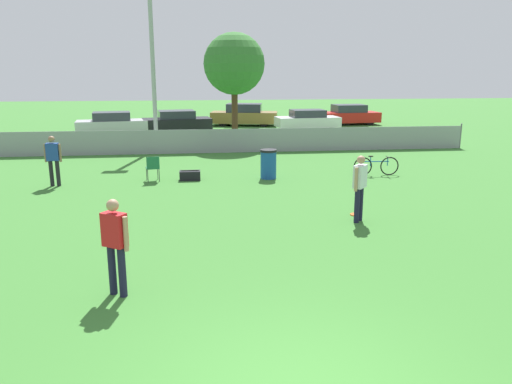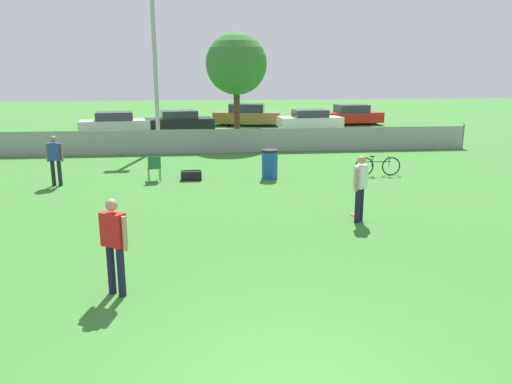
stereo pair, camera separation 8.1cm
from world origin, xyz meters
TOP-DOWN VIEW (x-y plane):
  - fence_backline at (0.00, 18.00)m, footprint 23.70×0.07m
  - light_pole at (-3.00, 19.41)m, footprint 0.90×0.36m
  - tree_near_pole at (0.94, 20.95)m, footprint 3.11×3.11m
  - player_receiver_white at (2.93, 6.72)m, footprint 0.43×0.45m
  - player_thrower_red at (-2.50, 3.08)m, footprint 0.48×0.41m
  - spectator_in_blue at (-5.77, 11.79)m, footprint 0.54×0.23m
  - frisbee_disc at (3.06, 7.28)m, footprint 0.30×0.30m
  - folding_chair_sideline at (-2.61, 12.15)m, footprint 0.51×0.51m
  - bicycle_sideline at (5.39, 12.16)m, footprint 1.67×0.44m
  - trash_bin at (1.42, 12.14)m, footprint 0.58×0.58m
  - gear_bag_sideline at (-1.34, 12.20)m, footprint 0.72×0.40m
  - parked_car_silver at (-6.01, 25.47)m, footprint 4.27×2.23m
  - parked_car_dark at (-2.24, 26.23)m, footprint 4.37×2.43m
  - parked_car_tan at (2.29, 29.60)m, footprint 4.80×2.66m
  - parked_car_white at (6.06, 26.50)m, footprint 4.12×2.01m
  - parked_car_red at (9.66, 29.35)m, footprint 4.27×2.11m

SIDE VIEW (x-z plane):
  - frisbee_disc at x=3.06m, z-range 0.00..0.03m
  - gear_bag_sideline at x=-1.34m, z-range -0.01..0.34m
  - bicycle_sideline at x=5.39m, z-range -0.01..0.72m
  - folding_chair_sideline at x=-2.61m, z-range 0.08..0.96m
  - trash_bin at x=1.42m, z-range 0.00..1.04m
  - fence_backline at x=0.00m, z-range -0.05..1.16m
  - parked_car_white at x=6.06m, z-range 0.00..1.29m
  - parked_car_silver at x=-6.01m, z-range -0.01..1.33m
  - parked_car_dark at x=-2.24m, z-range 0.00..1.33m
  - parked_car_red at x=9.66m, z-range -0.03..1.36m
  - parked_car_tan at x=2.29m, z-range -0.03..1.46m
  - spectator_in_blue at x=-5.77m, z-range 0.13..1.79m
  - player_receiver_white at x=2.93m, z-range 0.14..1.83m
  - player_thrower_red at x=-2.50m, z-range 0.14..1.83m
  - tree_near_pole at x=0.94m, z-range 1.23..6.84m
  - light_pole at x=-3.00m, z-range 0.75..8.58m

